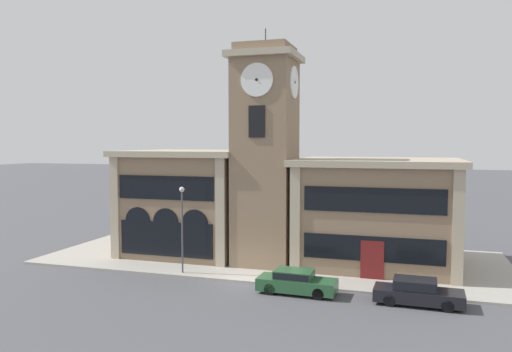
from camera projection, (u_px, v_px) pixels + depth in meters
ground_plane at (243, 283)px, 32.24m from camera, size 300.00×300.00×0.00m
sidewalk_kerb at (272, 258)px, 39.00m from camera, size 34.92×14.20×0.15m
clock_tower at (265, 156)px, 36.56m from camera, size 4.88×4.88×17.30m
town_hall_left_wing at (192, 201)px, 41.27m from camera, size 10.07×9.88×8.44m
town_hall_right_wing at (377, 212)px, 36.85m from camera, size 11.77×9.88×7.88m
parked_car_near at (296, 281)px, 29.99m from camera, size 4.78×1.92×1.44m
parked_car_mid at (417, 291)px, 27.93m from camera, size 4.91×1.99×1.46m
street_lamp at (182, 217)px, 34.05m from camera, size 0.36×0.36×5.93m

